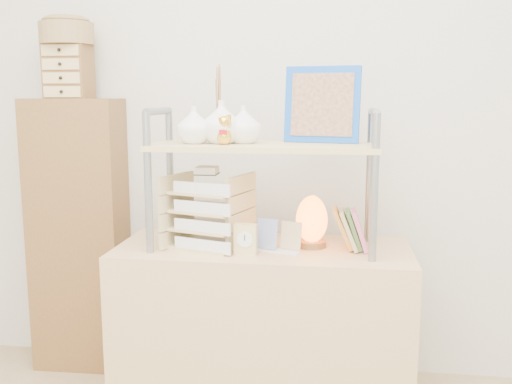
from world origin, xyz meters
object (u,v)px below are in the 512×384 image
(desk, at_px, (263,333))
(cabinet, at_px, (79,235))
(letter_tray, at_px, (208,215))
(salt_lamp, at_px, (312,221))

(desk, bearing_deg, cabinet, 159.17)
(letter_tray, bearing_deg, cabinet, 152.34)
(salt_lamp, bearing_deg, cabinet, 163.74)
(letter_tray, height_order, salt_lamp, letter_tray)
(desk, xyz_separation_m, salt_lamp, (0.20, 0.03, 0.48))
(cabinet, relative_size, letter_tray, 4.05)
(cabinet, bearing_deg, letter_tray, -29.04)
(desk, relative_size, cabinet, 0.89)
(desk, xyz_separation_m, cabinet, (-0.97, 0.37, 0.30))
(cabinet, distance_m, letter_tray, 0.87)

